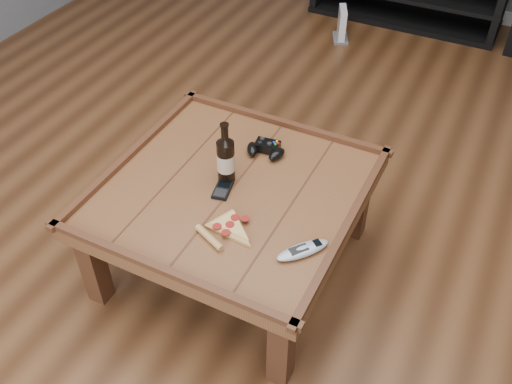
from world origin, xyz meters
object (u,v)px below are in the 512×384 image
at_px(coffee_table, 232,199).
at_px(beer_bottle, 226,158).
at_px(game_console, 342,25).
at_px(pizza_slice, 227,228).
at_px(smartphone, 223,189).
at_px(remote_control, 303,250).
at_px(game_controller, 266,149).

bearing_deg(coffee_table, beer_bottle, 139.86).
height_order(beer_bottle, game_console, beer_bottle).
relative_size(beer_bottle, pizza_slice, 0.93).
distance_m(pizza_slice, smartphone, 0.22).
xyz_separation_m(smartphone, remote_control, (0.41, -0.16, 0.01)).
bearing_deg(game_console, coffee_table, -105.80).
distance_m(beer_bottle, pizza_slice, 0.30).
xyz_separation_m(coffee_table, remote_control, (0.39, -0.19, 0.07)).
xyz_separation_m(smartphone, game_console, (-0.29, 2.25, -0.35)).
height_order(coffee_table, pizza_slice, pizza_slice).
height_order(pizza_slice, smartphone, pizza_slice).
xyz_separation_m(coffee_table, game_console, (-0.32, 2.22, -0.28)).
height_order(game_controller, remote_control, game_controller).
bearing_deg(game_console, pizza_slice, -104.35).
distance_m(game_controller, smartphone, 0.30).
relative_size(game_controller, remote_control, 0.92).
xyz_separation_m(beer_bottle, game_console, (-0.27, 2.18, -0.45)).
xyz_separation_m(beer_bottle, smartphone, (0.02, -0.07, -0.10)).
height_order(game_controller, game_console, game_controller).
bearing_deg(smartphone, remote_control, -32.99).
xyz_separation_m(coffee_table, smartphone, (-0.03, -0.03, 0.07)).
relative_size(remote_control, game_console, 0.85).
height_order(beer_bottle, game_controller, beer_bottle).
distance_m(beer_bottle, game_console, 2.24).
relative_size(beer_bottle, smartphone, 2.23).
xyz_separation_m(remote_control, game_console, (-0.70, 2.41, -0.36)).
bearing_deg(beer_bottle, pizza_slice, -60.98).
relative_size(game_controller, pizza_slice, 0.62).
xyz_separation_m(beer_bottle, game_controller, (0.07, 0.22, -0.09)).
relative_size(coffee_table, smartphone, 8.32).
xyz_separation_m(coffee_table, pizza_slice, (0.09, -0.21, 0.07)).
distance_m(coffee_table, beer_bottle, 0.18).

